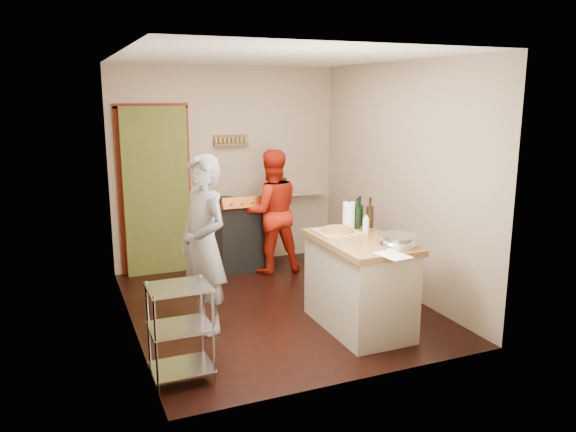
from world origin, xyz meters
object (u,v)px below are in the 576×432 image
object	(u,v)px
stove	(239,235)
person_red	(271,212)
wire_shelving	(180,328)
island	(359,281)
person_stripe	(204,245)

from	to	relation	value
stove	person_red	bearing A→B (deg)	-38.87
wire_shelving	island	xyz separation A→B (m)	(1.82, 0.36, 0.04)
wire_shelving	island	size ratio (longest dim) A/B	0.59
island	person_red	xyz separation A→B (m)	(-0.15, 1.98, 0.31)
person_red	person_stripe	bearing A→B (deg)	55.29
person_red	wire_shelving	bearing A→B (deg)	60.34
stove	wire_shelving	bearing A→B (deg)	-116.85
wire_shelving	person_stripe	bearing A→B (deg)	64.31
island	stove	bearing A→B (deg)	102.24
stove	person_stripe	size ratio (longest dim) A/B	0.59
island	person_red	world-z (taller)	person_red
stove	wire_shelving	xyz separation A→B (m)	(-1.33, -2.62, -0.01)
wire_shelving	person_red	bearing A→B (deg)	54.51
island	person_red	size ratio (longest dim) A/B	0.86
stove	person_stripe	xyz separation A→B (m)	(-0.90, -1.73, 0.40)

